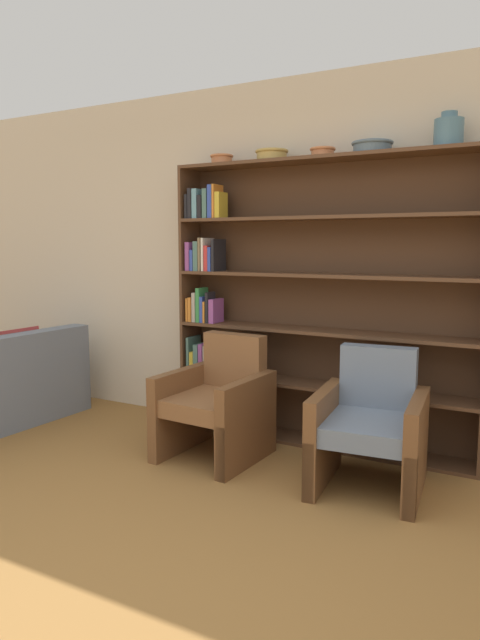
% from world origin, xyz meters
% --- Properties ---
extents(ground_plane, '(24.00, 24.00, 0.00)m').
position_xyz_m(ground_plane, '(0.00, 0.00, 0.00)').
color(ground_plane, olive).
extents(wall_back, '(12.00, 0.06, 2.75)m').
position_xyz_m(wall_back, '(0.00, 2.45, 1.38)').
color(wall_back, beige).
rests_on(wall_back, ground).
extents(bookshelf, '(2.31, 0.30, 2.12)m').
position_xyz_m(bookshelf, '(-0.24, 2.29, 1.03)').
color(bookshelf, brown).
rests_on(bookshelf, ground).
extents(bowl_brass, '(0.18, 0.18, 0.08)m').
position_xyz_m(bowl_brass, '(-0.89, 2.26, 2.16)').
color(bowl_brass, '#C67547').
rests_on(bowl_brass, bookshelf).
extents(bowl_copper, '(0.25, 0.25, 0.08)m').
position_xyz_m(bowl_copper, '(-0.46, 2.26, 2.16)').
color(bowl_copper, tan).
rests_on(bowl_copper, bookshelf).
extents(bowl_olive, '(0.18, 0.18, 0.07)m').
position_xyz_m(bowl_olive, '(-0.06, 2.26, 2.15)').
color(bowl_olive, '#C67547').
rests_on(bowl_olive, bookshelf).
extents(bowl_sage, '(0.28, 0.28, 0.08)m').
position_xyz_m(bowl_sage, '(0.30, 2.26, 2.16)').
color(bowl_sage, slate).
rests_on(bowl_sage, bookshelf).
extents(vase_tall, '(0.18, 0.18, 0.22)m').
position_xyz_m(vase_tall, '(0.79, 2.26, 2.21)').
color(vase_tall, slate).
rests_on(vase_tall, bookshelf).
extents(armchair_leather, '(0.68, 0.72, 0.85)m').
position_xyz_m(armchair_leather, '(-0.60, 1.70, 0.38)').
color(armchair_leather, brown).
rests_on(armchair_leather, ground).
extents(armchair_cushioned, '(0.70, 0.74, 0.85)m').
position_xyz_m(armchair_cushioned, '(0.50, 1.70, 0.38)').
color(armchair_cushioned, brown).
rests_on(armchair_cushioned, ground).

